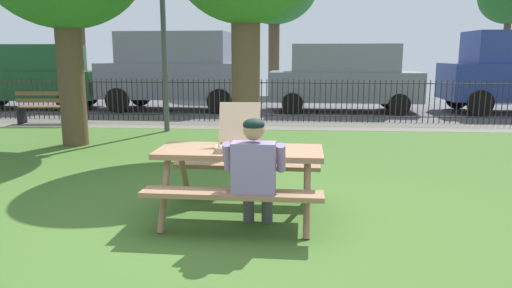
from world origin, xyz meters
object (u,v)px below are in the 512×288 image
Objects in this scene: lamp_post_walkway at (163,20)px; parked_car_far_left at (30,75)px; picnic_table_foreground at (240,164)px; pizza_box_open at (239,137)px; parked_car_left at (176,69)px; pizza_slice_on_table at (275,149)px; park_bench_left at (50,108)px; far_tree_left at (79,0)px; parked_car_center at (344,76)px; adult_at_table at (255,171)px.

parked_car_far_left is (-5.69, 4.25, -1.43)m from lamp_post_walkway.
pizza_box_open reaches higher than picnic_table_foreground.
parked_car_left is at bearing 100.57° from lamp_post_walkway.
pizza_slice_on_table is 0.05× the size of parked_car_left.
pizza_box_open is at bearing 104.32° from picnic_table_foreground.
pizza_slice_on_table is at bearing -0.74° from picnic_table_foreground.
parked_car_far_left is (-2.40, 3.35, 0.68)m from park_bench_left.
park_bench_left is 0.30× the size of far_tree_left.
pizza_box_open is (-0.02, 0.07, 0.29)m from picnic_table_foreground.
lamp_post_walkway is at bearing -15.33° from park_bench_left.
parked_car_left is at bearing -48.76° from far_tree_left.
parked_car_left reaches higher than parked_car_center.
park_bench_left is 0.35× the size of parked_car_center.
lamp_post_walkway is at bearing 112.34° from picnic_table_foreground.
adult_at_table is (0.22, -0.58, -0.23)m from pizza_box_open.
pizza_box_open is at bearing -49.44° from park_bench_left.
adult_at_table is 0.29× the size of lamp_post_walkway.
parked_car_center is (5.33, 0.00, -0.21)m from parked_car_left.
pizza_slice_on_table is at bearing -70.48° from parked_car_left.
adult_at_table is 0.25× the size of parked_car_left.
parked_car_far_left is 7.93m from far_tree_left.
lamp_post_walkway is (-2.76, 5.76, 1.75)m from pizza_slice_on_table.
pizza_box_open is 2.53× the size of pizza_slice_on_table.
pizza_slice_on_table is 0.06× the size of lamp_post_walkway.
parked_car_center is at bearing 77.76° from picnic_table_foreground.
pizza_box_open is at bearing -72.46° from parked_car_left.
picnic_table_foreground is 0.33× the size of far_tree_left.
pizza_box_open is 0.50× the size of adult_at_table.
parked_car_far_left and parked_car_center have the same top height.
parked_car_center is at bearing 79.41° from adult_at_table.
lamp_post_walkway is at bearing -79.43° from parked_car_left.
park_bench_left is at bearing -126.71° from parked_car_left.
adult_at_table is at bearing -68.08° from picnic_table_foreground.
parked_car_center reaches higher than pizza_box_open.
park_bench_left is 11.80m from far_tree_left.
lamp_post_walkway is 0.87× the size of parked_car_left.
adult_at_table is 10.70m from parked_car_center.
far_tree_left reaches higher than lamp_post_walkway.
park_bench_left is (-6.04, 6.66, -0.36)m from pizza_slice_on_table.
parked_car_center is at bearing -0.00° from parked_car_far_left.
parked_car_center is at bearing -31.68° from far_tree_left.
far_tree_left is (-9.43, 17.16, 3.63)m from picnic_table_foreground.
adult_at_table is 13.37m from parked_car_far_left.
pizza_slice_on_table is (0.39, -0.01, 0.18)m from picnic_table_foreground.
adult_at_table is 0.26× the size of parked_car_center.
park_bench_left is (-5.65, 6.66, -0.18)m from picnic_table_foreground.
pizza_slice_on_table is (0.41, -0.08, -0.11)m from pizza_box_open.
far_tree_left reaches higher than parked_car_center.
picnic_table_foreground is 0.39× the size of parked_car_center.
adult_at_table is at bearing -110.41° from pizza_slice_on_table.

